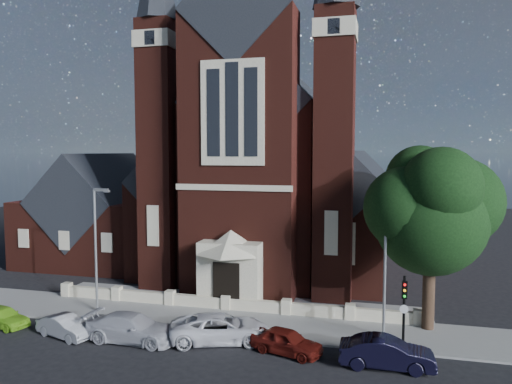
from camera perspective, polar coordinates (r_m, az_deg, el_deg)
ground at (r=41.56m, az=0.27°, el=-9.87°), size 120.00×120.00×0.00m
pavement_strip at (r=31.92m, az=-4.52°, el=-14.43°), size 60.00×5.00×0.12m
forecourt_paving at (r=35.54m, az=-2.37°, el=-12.41°), size 26.00×3.00×0.14m
forecourt_wall at (r=33.72m, az=-3.38°, el=-13.37°), size 24.00×0.40×0.90m
church at (r=48.02m, az=2.61°, el=1.98°), size 20.01×34.90×29.20m
parish_hall at (r=49.75m, az=-17.02°, el=-2.95°), size 12.00×12.20×10.24m
street_tree at (r=30.03m, az=19.59°, el=-2.25°), size 6.40×6.60×10.70m
street_lamp_left at (r=33.68m, az=-17.74°, el=-5.54°), size 1.16×0.22×8.09m
street_lamp_right at (r=28.60m, az=14.72°, el=-7.27°), size 1.16×0.22×8.09m
traffic_signal at (r=27.59m, az=16.57°, el=-12.07°), size 0.28×0.42×4.00m
car_lime_van at (r=34.15m, az=-26.97°, el=-12.56°), size 3.85×2.23×1.23m
car_silver_a at (r=30.93m, az=-20.96°, el=-14.18°), size 3.90×2.34×1.22m
car_silver_b at (r=29.17m, az=-13.97°, el=-14.85°), size 5.29×2.26×1.52m
car_white_suv at (r=28.38m, az=-4.09°, el=-15.26°), size 6.05×4.21×1.53m
car_dark_red at (r=26.91m, az=3.50°, el=-16.66°), size 4.13×2.64×1.31m
car_navy at (r=26.01m, az=14.71°, el=-17.36°), size 4.56×1.68×1.49m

